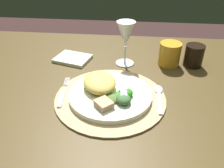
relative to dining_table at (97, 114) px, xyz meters
name	(u,v)px	position (x,y,z in m)	size (l,w,h in m)	color
dining_table	(97,114)	(0.00, 0.00, 0.00)	(1.33, 0.88, 0.76)	#443417
placemat	(110,98)	(0.06, -0.08, 0.13)	(0.33, 0.33, 0.01)	tan
dinner_plate	(110,95)	(0.06, -0.08, 0.14)	(0.25, 0.25, 0.02)	silver
pasta_serving	(100,82)	(0.02, -0.05, 0.17)	(0.13, 0.10, 0.04)	#DBBA55
salad_greens	(121,96)	(0.09, -0.10, 0.16)	(0.10, 0.09, 0.03)	#2A7E18
bread_piece	(104,104)	(0.05, -0.14, 0.16)	(0.05, 0.04, 0.02)	tan
fork	(63,93)	(-0.09, -0.07, 0.14)	(0.03, 0.16, 0.00)	silver
spoon	(159,94)	(0.20, -0.05, 0.14)	(0.03, 0.14, 0.01)	silver
napkin	(73,59)	(-0.12, 0.16, 0.14)	(0.13, 0.10, 0.01)	white
wine_glass	(126,36)	(0.09, 0.15, 0.24)	(0.07, 0.07, 0.16)	silver
amber_tumbler	(170,54)	(0.25, 0.16, 0.17)	(0.08, 0.08, 0.09)	gold
dark_tumbler	(194,56)	(0.34, 0.16, 0.17)	(0.07, 0.07, 0.08)	black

